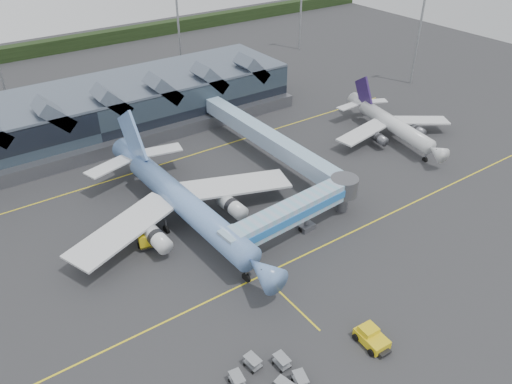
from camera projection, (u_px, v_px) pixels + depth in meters
ground at (231, 245)px, 73.82m from camera, size 260.00×260.00×0.00m
taxi_stripes at (198, 213)px, 80.71m from camera, size 120.00×60.00×0.01m
tree_line_far at (32, 50)px, 148.59m from camera, size 260.00×4.00×4.00m
terminal at (84, 115)px, 101.39m from camera, size 90.00×22.25×12.52m
light_masts at (163, 40)px, 120.51m from camera, size 132.40×42.56×22.45m
main_airliner at (183, 202)px, 76.10m from camera, size 38.30×44.05×14.15m
regional_jet at (392, 124)px, 101.93m from camera, size 26.52×29.31×10.09m
jet_bridge at (302, 208)px, 74.27m from camera, size 25.86×5.65×6.18m
fuel_truck at (142, 226)px, 75.08m from camera, size 4.14×8.98×3.00m
pushback_tug at (371, 337)px, 58.04m from camera, size 3.02×4.58×1.97m
baggage_carts at (271, 373)px, 53.99m from camera, size 7.24×7.01×1.38m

